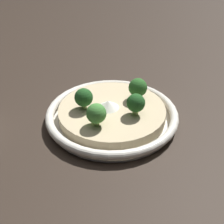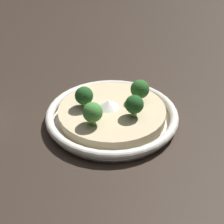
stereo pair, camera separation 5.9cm
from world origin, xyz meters
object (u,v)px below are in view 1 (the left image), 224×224
at_px(broccoli_front_right, 138,88).
at_px(broccoli_left, 96,114).
at_px(broccoli_back_left, 84,98).
at_px(risotto_bowl, 112,114).
at_px(broccoli_front, 136,103).

bearing_deg(broccoli_front_right, broccoli_left, 141.68).
distance_m(broccoli_left, broccoli_back_left, 0.06).
bearing_deg(broccoli_left, risotto_bowl, -22.69).
distance_m(broccoli_front, broccoli_front_right, 0.06).
height_order(broccoli_front, broccoli_back_left, same).
bearing_deg(broccoli_front, broccoli_back_left, 81.14).
distance_m(broccoli_front, broccoli_back_left, 0.11).
xyz_separation_m(broccoli_front, broccoli_left, (-0.04, 0.07, 0.00)).
xyz_separation_m(risotto_bowl, broccoli_left, (-0.06, 0.03, 0.04)).
distance_m(risotto_bowl, broccoli_front_right, 0.08).
distance_m(broccoli_left, broccoli_front_right, 0.13).
bearing_deg(broccoli_left, broccoli_front, -61.60).
relative_size(broccoli_back_left, broccoli_front_right, 0.94).
bearing_deg(broccoli_left, broccoli_back_left, 28.93).
distance_m(risotto_bowl, broccoli_back_left, 0.07).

